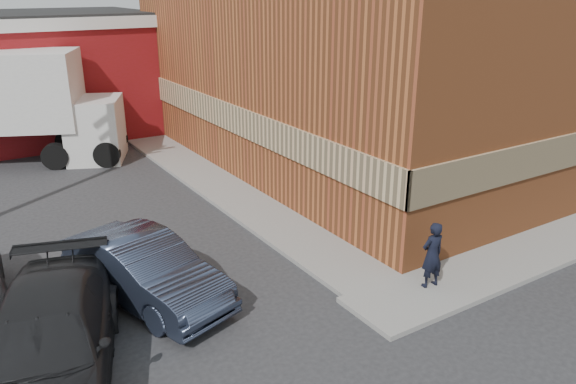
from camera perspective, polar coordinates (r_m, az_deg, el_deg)
ground at (r=13.28m, az=6.68°, el=-10.44°), size 90.00×90.00×0.00m
brick_building at (r=23.88m, az=9.64°, el=15.09°), size 14.25×18.25×9.36m
sidewalk_west at (r=20.56m, az=-7.84°, el=1.13°), size 1.80×18.00×0.12m
man at (r=13.40m, az=14.43°, el=-6.20°), size 0.62×0.43×1.61m
sedan at (r=13.10m, az=-14.35°, el=-7.66°), size 2.87×4.84×1.51m
suv_b at (r=11.02m, az=-23.32°, el=-14.20°), size 3.95×6.08×1.64m
box_truck at (r=24.61m, az=-26.35°, el=8.36°), size 9.18×6.03×4.39m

